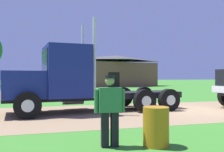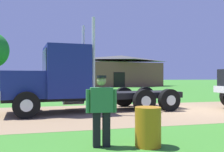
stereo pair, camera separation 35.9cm
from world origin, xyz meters
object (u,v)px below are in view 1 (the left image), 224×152
Objects in this scene: truck_foreground_white at (69,82)px; shed_building at (116,71)px; visitor_by_barrel at (110,108)px; steel_barrel at (156,127)px.

shed_building is at bearing 69.03° from truck_foreground_white.
shed_building reaches higher than visitor_by_barrel.
shed_building is (9.45, 34.03, 1.96)m from steel_barrel.
steel_barrel is at bearing -13.43° from visitor_by_barrel.
truck_foreground_white reaches higher than steel_barrel.
truck_foreground_white is 0.64× the size of shed_building.
visitor_by_barrel reaches higher than steel_barrel.
visitor_by_barrel is (0.29, -5.72, -0.45)m from truck_foreground_white.
shed_building is (10.47, 33.79, 1.53)m from visitor_by_barrel.
truck_foreground_white is 6.17m from steel_barrel.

